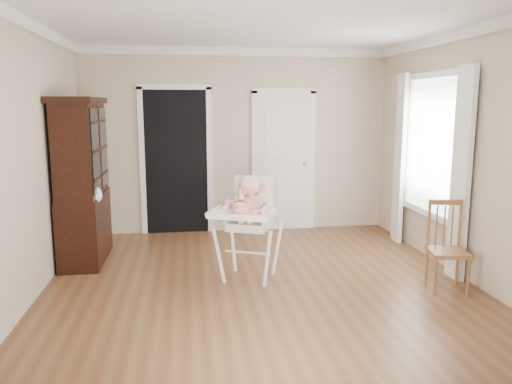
{
  "coord_description": "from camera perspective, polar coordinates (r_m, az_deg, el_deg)",
  "views": [
    {
      "loc": [
        -0.74,
        -4.89,
        1.88
      ],
      "look_at": [
        -0.03,
        0.22,
        0.98
      ],
      "focal_mm": 35.0,
      "sensor_mm": 36.0,
      "label": 1
    }
  ],
  "objects": [
    {
      "name": "closet_door",
      "position": [
        7.56,
        3.15,
        3.39
      ],
      "size": [
        0.96,
        0.09,
        2.13
      ],
      "color": "white",
      "rests_on": "wall_back"
    },
    {
      "name": "wall_right",
      "position": [
        5.76,
        23.48,
        3.79
      ],
      "size": [
        0.0,
        5.0,
        5.0
      ],
      "primitive_type": "plane",
      "rotation": [
        1.57,
        0.0,
        -1.57
      ],
      "color": "#C5B699",
      "rests_on": "floor"
    },
    {
      "name": "baby",
      "position": [
        5.37,
        -0.73,
        -0.89
      ],
      "size": [
        0.32,
        0.33,
        0.53
      ],
      "rotation": [
        0.0,
        0.0,
        -0.4
      ],
      "color": "beige",
      "rests_on": "high_chair"
    },
    {
      "name": "streamer",
      "position": [
        6.33,
        5.38,
        14.38
      ],
      "size": [
        0.25,
        0.45,
        0.15
      ],
      "primitive_type": null,
      "rotation": [
        0.26,
        0.0,
        0.47
      ],
      "color": "pink",
      "rests_on": "ceiling"
    },
    {
      "name": "doorway",
      "position": [
        7.42,
        -9.11,
        3.81
      ],
      "size": [
        1.06,
        0.05,
        2.22
      ],
      "color": "black",
      "rests_on": "wall_back"
    },
    {
      "name": "dining_chair",
      "position": [
        5.5,
        21.0,
        -6.11
      ],
      "size": [
        0.44,
        0.44,
        0.92
      ],
      "rotation": [
        0.0,
        0.0,
        -0.2
      ],
      "color": "brown",
      "rests_on": "floor"
    },
    {
      "name": "crown_molding",
      "position": [
        5.01,
        0.75,
        18.61
      ],
      "size": [
        4.5,
        5.0,
        0.12
      ],
      "primitive_type": null,
      "color": "white",
      "rests_on": "ceiling"
    },
    {
      "name": "ceiling",
      "position": [
        5.02,
        0.75,
        19.29
      ],
      "size": [
        5.0,
        5.0,
        0.0
      ],
      "primitive_type": "plane",
      "rotation": [
        3.14,
        0.0,
        0.0
      ],
      "color": "white",
      "rests_on": "wall_back"
    },
    {
      "name": "wall_back",
      "position": [
        7.45,
        -2.18,
        5.81
      ],
      "size": [
        4.5,
        0.0,
        4.5
      ],
      "primitive_type": "plane",
      "rotation": [
        1.57,
        0.0,
        0.0
      ],
      "color": "#C5B699",
      "rests_on": "floor"
    },
    {
      "name": "floor",
      "position": [
        5.3,
        0.68,
        -10.91
      ],
      "size": [
        5.0,
        5.0,
        0.0
      ],
      "primitive_type": "plane",
      "color": "brown",
      "rests_on": "ground"
    },
    {
      "name": "window_right",
      "position": [
        6.43,
        19.21,
        4.05
      ],
      "size": [
        0.13,
        1.84,
        2.3
      ],
      "color": "white",
      "rests_on": "wall_right"
    },
    {
      "name": "china_cabinet",
      "position": [
        6.32,
        -19.18,
        1.22
      ],
      "size": [
        0.52,
        1.17,
        1.97
      ],
      "color": "black",
      "rests_on": "floor"
    },
    {
      "name": "sippy_cup",
      "position": [
        5.32,
        -3.3,
        -1.17
      ],
      "size": [
        0.07,
        0.07,
        0.17
      ],
      "rotation": [
        0.0,
        0.0,
        -0.4
      ],
      "color": "pink",
      "rests_on": "high_chair"
    },
    {
      "name": "cake",
      "position": [
        5.09,
        -1.78,
        -1.89
      ],
      "size": [
        0.22,
        0.22,
        0.1
      ],
      "color": "silver",
      "rests_on": "high_chair"
    },
    {
      "name": "high_chair",
      "position": [
        5.38,
        -0.83,
        -2.77
      ],
      "size": [
        0.9,
        0.99,
        1.14
      ],
      "rotation": [
        0.0,
        0.0,
        -0.4
      ],
      "color": "white",
      "rests_on": "floor"
    },
    {
      "name": "wall_left",
      "position": [
        5.15,
        -24.93,
        3.05
      ],
      "size": [
        0.0,
        5.0,
        5.0
      ],
      "primitive_type": "plane",
      "rotation": [
        1.57,
        0.0,
        1.57
      ],
      "color": "#C5B699",
      "rests_on": "floor"
    }
  ]
}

